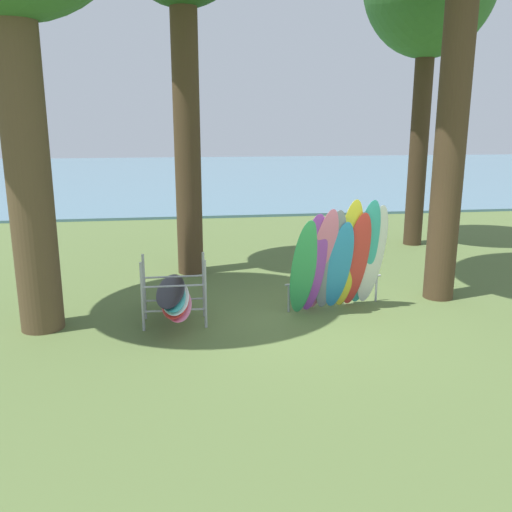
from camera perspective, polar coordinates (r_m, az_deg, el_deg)
ground_plane at (r=10.29m, az=6.69°, el=-6.74°), size 80.00×80.00×0.00m
lake_water at (r=38.92m, az=-4.43°, el=8.58°), size 80.00×36.00×0.10m
leaning_board_pile at (r=10.56m, az=8.73°, el=-0.46°), size 2.10×1.10×2.23m
board_storage_rack at (r=10.05m, az=-8.54°, el=-4.14°), size 1.15×2.12×1.25m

